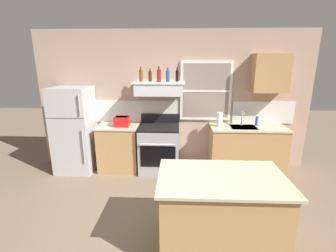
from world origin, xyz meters
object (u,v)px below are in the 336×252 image
bottle_blue_liqueur (168,76)px  dish_soap_bottle (257,121)px  kitchen_island (220,212)px  bottle_amber_wine (141,75)px  bottle_red_label_wine (159,75)px  paper_towel_roll (219,120)px  stove_range (159,148)px  toaster (122,121)px  bottle_balsamic_dark (177,76)px  bottle_brown_stout (150,76)px  refrigerator (74,130)px

bottle_blue_liqueur → dish_soap_bottle: (1.71, 0.09, -0.85)m
kitchen_island → bottle_amber_wine: bearing=119.1°
bottle_red_label_wine → kitchen_island: bottle_red_label_wine is taller
kitchen_island → dish_soap_bottle: bearing=64.5°
bottle_red_label_wine → paper_towel_roll: 1.40m
stove_range → bottle_blue_liqueur: bearing=14.7°
dish_soap_bottle → kitchen_island: bearing=-115.5°
stove_range → kitchen_island: (0.85, -2.02, -0.01)m
toaster → bottle_balsamic_dark: 1.35m
paper_towel_roll → kitchen_island: (-0.29, -2.06, -0.59)m
bottle_red_label_wine → bottle_blue_liqueur: bearing=-4.2°
bottle_brown_stout → paper_towel_roll: bottle_brown_stout is taller
refrigerator → bottle_brown_stout: size_ratio=7.09×
bottle_blue_liqueur → stove_range: bearing=-165.3°
toaster → paper_towel_roll: 1.85m
stove_range → bottle_brown_stout: size_ratio=4.68×
bottle_blue_liqueur → bottle_amber_wine: bearing=173.5°
toaster → bottle_amber_wine: (0.37, 0.13, 0.85)m
bottle_brown_stout → refrigerator: bearing=-174.7°
bottle_blue_liqueur → kitchen_island: bottle_blue_liqueur is taller
bottle_amber_wine → kitchen_island: (1.18, -2.12, -1.40)m
bottle_brown_stout → kitchen_island: bearing=-64.6°
dish_soap_bottle → kitchen_island: 2.45m
bottle_balsamic_dark → bottle_amber_wine: bearing=-178.4°
stove_range → dish_soap_bottle: size_ratio=6.06×
stove_range → bottle_amber_wine: bearing=163.1°
stove_range → paper_towel_roll: 1.28m
bottle_balsamic_dark → dish_soap_bottle: 1.77m
bottle_balsamic_dark → bottle_blue_liqueur: bearing=-155.5°
bottle_brown_stout → kitchen_island: bottle_brown_stout is taller
toaster → dish_soap_bottle: 2.59m
bottle_brown_stout → bottle_red_label_wine: bearing=-19.2°
bottle_amber_wine → paper_towel_roll: bottle_amber_wine is taller
refrigerator → bottle_brown_stout: 1.80m
stove_range → bottle_balsamic_dark: bottle_balsamic_dark is taller
bottle_amber_wine → dish_soap_bottle: 2.37m
toaster → bottle_red_label_wine: bottle_red_label_wine is taller
paper_towel_roll → dish_soap_bottle: 0.74m
bottle_brown_stout → dish_soap_bottle: 2.21m
refrigerator → bottle_red_label_wine: 1.95m
bottle_amber_wine → bottle_balsamic_dark: 0.67m
bottle_blue_liqueur → paper_towel_roll: size_ratio=0.96×
bottle_amber_wine → bottle_red_label_wine: 0.34m
bottle_red_label_wine → bottle_blue_liqueur: (0.16, -0.01, -0.01)m
bottle_red_label_wine → bottle_balsamic_dark: (0.33, 0.06, -0.01)m
refrigerator → paper_towel_roll: bearing=1.2°
bottle_amber_wine → bottle_balsamic_dark: bearing=1.6°
bottle_blue_liqueur → bottle_balsamic_dark: 0.18m
bottle_brown_stout → kitchen_island: (1.02, -2.14, -1.39)m
toaster → bottle_blue_liqueur: size_ratio=1.15×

